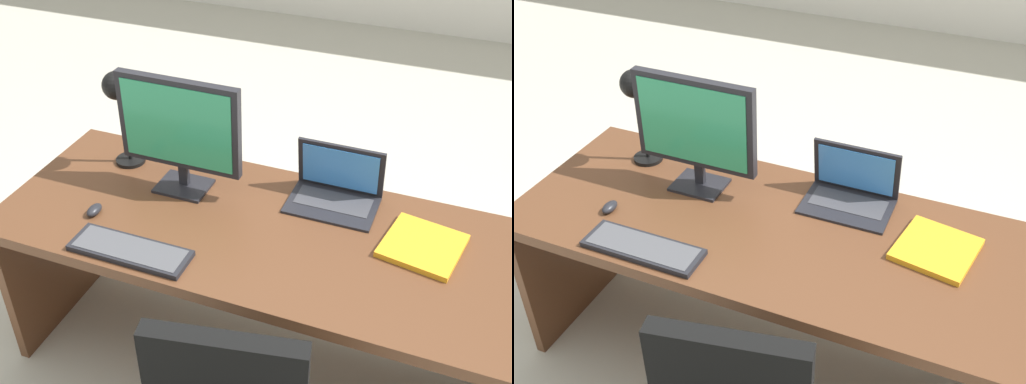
# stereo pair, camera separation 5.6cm
# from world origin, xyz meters

# --- Properties ---
(ground) EXTENTS (12.00, 12.00, 0.00)m
(ground) POSITION_xyz_m (0.00, 1.50, 0.00)
(ground) COLOR #B7B2A3
(desk) EXTENTS (1.86, 0.77, 0.73)m
(desk) POSITION_xyz_m (0.00, 0.05, 0.54)
(desk) COLOR #56331E
(desk) RESTS_ON ground
(monitor) EXTENTS (0.48, 0.16, 0.46)m
(monitor) POSITION_xyz_m (-0.34, 0.12, 0.99)
(monitor) COLOR black
(monitor) RESTS_ON desk
(laptop) EXTENTS (0.33, 0.23, 0.22)m
(laptop) POSITION_xyz_m (0.24, 0.27, 0.80)
(laptop) COLOR black
(laptop) RESTS_ON desk
(keyboard) EXTENTS (0.42, 0.14, 0.02)m
(keyboard) POSITION_xyz_m (-0.33, -0.29, 0.74)
(keyboard) COLOR black
(keyboard) RESTS_ON desk
(mouse) EXTENTS (0.04, 0.08, 0.03)m
(mouse) POSITION_xyz_m (-0.56, -0.15, 0.75)
(mouse) COLOR black
(mouse) RESTS_ON desk
(desk_lamp) EXTENTS (0.12, 0.14, 0.41)m
(desk_lamp) POSITION_xyz_m (-0.62, 0.19, 1.03)
(desk_lamp) COLOR black
(desk_lamp) RESTS_ON desk
(book) EXTENTS (0.29, 0.30, 0.02)m
(book) POSITION_xyz_m (0.59, 0.09, 0.74)
(book) COLOR orange
(book) RESTS_ON desk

